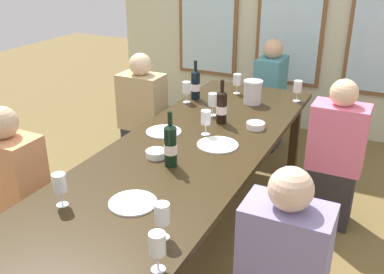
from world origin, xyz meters
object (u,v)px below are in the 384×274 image
Objects in this scene: white_plate_1 at (164,132)px; wine_glass_2 at (298,87)px; wine_glass_0 at (206,119)px; dining_table at (190,154)px; wine_glass_5 at (237,80)px; tasting_bowl_0 at (256,125)px; wine_glass_1 at (157,246)px; wine_bottle_0 at (195,84)px; seated_person_3 at (335,158)px; wine_bottle_2 at (222,107)px; wine_glass_3 at (60,185)px; white_plate_0 at (133,203)px; wine_bottle_1 at (171,145)px; wine_glass_4 at (162,214)px; seated_person_0 at (15,198)px; seated_person_4 at (269,97)px; metal_pitcher at (253,92)px; white_plate_2 at (218,145)px; wine_glass_7 at (187,89)px; tasting_bowl_1 at (156,154)px; seated_person_2 at (143,119)px; wine_glass_6 at (213,100)px.

white_plate_1 is 1.26m from wine_glass_2.
wine_glass_2 is at bearing 68.24° from wine_glass_0.
dining_table is 1.17m from wine_glass_5.
white_plate_1 is 0.65m from tasting_bowl_0.
dining_table is at bearing 110.07° from wine_glass_1.
wine_glass_1 is 2.30m from wine_glass_2.
seated_person_3 is (1.20, -0.19, -0.34)m from wine_bottle_0.
wine_glass_3 is at bearing -101.74° from wine_bottle_2.
wine_glass_1 and wine_glass_3 have the same top height.
white_plate_1 is at bearing 109.70° from white_plate_0.
white_plate_0 is 0.47m from wine_bottle_1.
dining_table is 8.88× the size of wine_bottle_0.
white_plate_1 is at bearing -161.42° from wine_glass_0.
wine_glass_4 is 0.16× the size of seated_person_0.
white_plate_0 is at bearing -88.90° from seated_person_4.
white_plate_1 is 1.29× the size of metal_pitcher.
dining_table is at bearing -94.13° from wine_glass_0.
tasting_bowl_0 reaches higher than white_plate_2.
dining_table is at bearing 74.15° from wine_glass_3.
wine_glass_2 reaches higher than dining_table.
wine_bottle_1 is 1.52m from wine_glass_2.
tasting_bowl_0 is 0.75× the size of wine_glass_4.
wine_bottle_1 is 2.58× the size of tasting_bowl_0.
wine_bottle_0 reaches higher than metal_pitcher.
dining_table is 22.26× the size of tasting_bowl_0.
wine_glass_2 is 0.16× the size of seated_person_4.
wine_bottle_1 is at bearing -89.45° from wine_glass_0.
wine_bottle_2 is 1.84× the size of wine_glass_4.
white_plate_2 is at bearing 82.47° from white_plate_0.
wine_glass_7 reaches higher than tasting_bowl_0.
tasting_bowl_1 is 1.22m from seated_person_2.
wine_bottle_0 is (-0.47, -0.10, 0.03)m from metal_pitcher.
white_plate_0 is 0.37m from wine_glass_3.
wine_glass_4 is 0.16× the size of seated_person_4.
wine_glass_2 and wine_glass_3 have the same top height.
tasting_bowl_0 is (0.24, 1.21, 0.02)m from white_plate_0.
wine_glass_3 is 1.95m from seated_person_3.
seated_person_4 is (0.09, 1.23, -0.34)m from wine_glass_6.
wine_glass_1 is (0.78, -1.98, -0.01)m from wine_bottle_0.
seated_person_3 is at bearing 30.15° from wine_glass_0.
white_plate_0 is 0.75× the size of wine_bottle_0.
tasting_bowl_1 is at bearing -93.22° from seated_person_4.
seated_person_0 is 2.65m from seated_person_4.
wine_bottle_0 is at bearing -167.72° from metal_pitcher.
wine_glass_0 is 1.00× the size of wine_glass_1.
tasting_bowl_1 is 0.82m from wine_glass_4.
wine_glass_0 is at bearing 106.51° from wine_glass_1.
wine_bottle_1 is 1.93× the size of wine_glass_6.
seated_person_2 reaches higher than wine_glass_5.
seated_person_2 is (-0.56, 1.64, -0.33)m from wine_glass_3.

